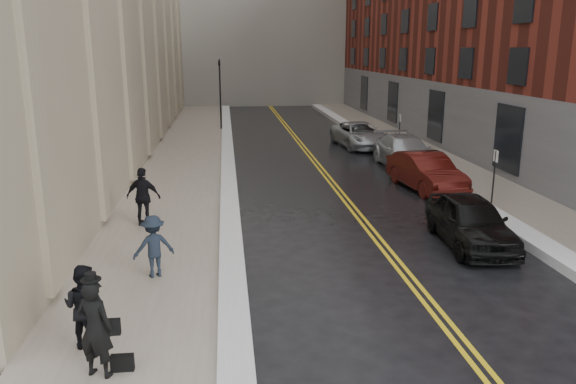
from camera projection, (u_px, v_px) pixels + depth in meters
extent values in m
plane|color=black|center=(327.00, 309.00, 13.22)|extent=(160.00, 160.00, 0.00)
cube|color=gray|center=(182.00, 169.00, 28.12)|extent=(4.00, 64.00, 0.15)
cube|color=gray|center=(441.00, 163.00, 29.57)|extent=(3.00, 64.00, 0.15)
cube|color=gold|center=(318.00, 168.00, 28.88)|extent=(0.12, 64.00, 0.01)
cube|color=gold|center=(322.00, 168.00, 28.91)|extent=(0.12, 64.00, 0.01)
cube|color=white|center=(228.00, 167.00, 28.36)|extent=(0.70, 60.80, 0.26)
cube|color=white|center=(407.00, 163.00, 29.36)|extent=(0.85, 60.80, 0.30)
cylinder|color=black|center=(220.00, 96.00, 41.18)|extent=(0.12, 0.12, 5.20)
imported|color=black|center=(219.00, 68.00, 40.68)|extent=(0.18, 0.15, 0.90)
cylinder|color=black|center=(494.00, 179.00, 21.50)|extent=(0.06, 0.06, 2.20)
cube|color=white|center=(496.00, 156.00, 21.28)|extent=(0.02, 0.35, 0.45)
cylinder|color=black|center=(399.00, 133.00, 33.05)|extent=(0.06, 0.06, 2.20)
cube|color=white|center=(400.00, 118.00, 32.83)|extent=(0.02, 0.35, 0.45)
imported|color=black|center=(471.00, 221.00, 17.36)|extent=(2.11, 4.66, 1.55)
imported|color=#45100C|center=(426.00, 172.00, 24.18)|extent=(2.27, 5.02, 1.60)
imported|color=#ACB0B4|center=(405.00, 152.00, 28.60)|extent=(2.33, 5.65, 1.64)
imported|color=#A7ABAF|center=(360.00, 135.00, 34.80)|extent=(3.12, 5.74, 1.53)
imported|color=black|center=(95.00, 328.00, 10.06)|extent=(0.80, 0.67, 1.88)
imported|color=black|center=(84.00, 306.00, 11.09)|extent=(0.99, 0.86, 1.73)
imported|color=black|center=(154.00, 246.00, 14.57)|extent=(1.21, 0.93, 1.65)
imported|color=black|center=(144.00, 197.00, 18.75)|extent=(1.24, 0.73, 1.99)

